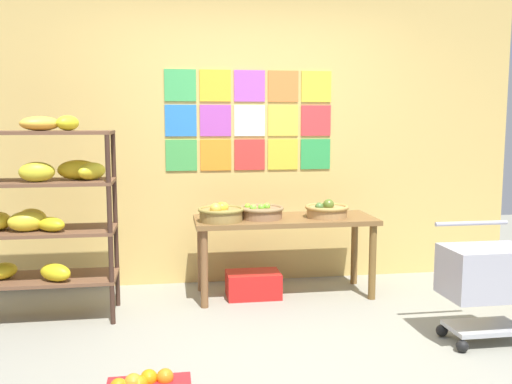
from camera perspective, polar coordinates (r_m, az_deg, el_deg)
name	(u,v)px	position (r m, az deg, el deg)	size (l,w,h in m)	color
ground	(283,358)	(3.62, 2.80, -16.56)	(9.49, 9.49, 0.00)	gray
back_wall_with_art	(244,121)	(5.07, -1.19, 7.27)	(5.08, 0.07, 2.93)	tan
banana_shelf_unit	(42,204)	(4.36, -20.93, -1.18)	(1.06, 0.52, 1.50)	#38231A
display_table	(285,228)	(4.69, 2.94, -3.67)	(1.50, 0.58, 0.66)	brown
fruit_basket_right	(327,210)	(4.71, 7.21, -1.85)	(0.37, 0.37, 0.15)	#A87C49
fruit_basket_centre	(261,212)	(4.62, 0.53, -2.02)	(0.37, 0.37, 0.13)	#8D6745
fruit_basket_back_right	(221,213)	(4.49, -3.62, -2.14)	(0.37, 0.37, 0.16)	olive
produce_crate_under_table	(253,285)	(4.74, -0.32, -9.40)	(0.44, 0.29, 0.21)	red
shopping_cart	(486,277)	(4.02, 22.41, -7.96)	(0.55, 0.42, 0.78)	black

